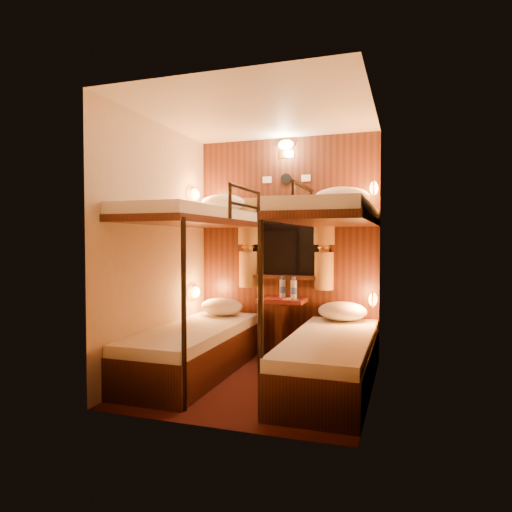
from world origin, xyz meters
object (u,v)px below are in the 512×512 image
(bunk_right, at_px, (331,323))
(table, at_px, (282,320))
(bunk_left, at_px, (195,315))
(bottle_left, at_px, (282,289))
(bottle_right, at_px, (294,290))

(bunk_right, distance_m, table, 1.02)
(bunk_left, distance_m, bottle_left, 1.07)
(bunk_left, height_order, table, bunk_left)
(bunk_left, distance_m, bunk_right, 1.30)
(bunk_right, height_order, table, bunk_right)
(bunk_left, bearing_deg, bunk_right, 0.00)
(table, distance_m, bottle_right, 0.36)
(bunk_right, bearing_deg, bottle_right, 123.71)
(table, relative_size, bottle_left, 2.75)
(bunk_left, relative_size, bottle_left, 7.98)
(bunk_left, height_order, bottle_left, bunk_left)
(bunk_right, height_order, bottle_left, bunk_right)
(bottle_left, distance_m, bottle_right, 0.15)
(bunk_right, relative_size, bottle_right, 8.02)
(table, xyz_separation_m, bottle_left, (-0.01, 0.05, 0.34))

